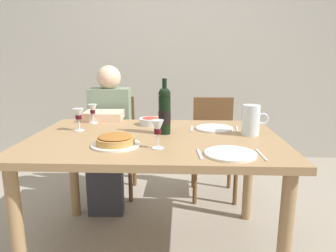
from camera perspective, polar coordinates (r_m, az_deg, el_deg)
The scene contains 19 objects.
ground_plane at distance 2.17m, azimuth -2.25°, elevation -21.72°, with size 8.00×8.00×0.00m, color gray.
back_wall at distance 3.79m, azimuth 0.08°, elevation 15.32°, with size 8.00×0.10×2.80m, color #B2ADA3.
dining_table at distance 1.88m, azimuth -2.43°, elevation -4.69°, with size 1.50×1.00×0.76m.
wine_bottle at distance 1.89m, azimuth -0.65°, elevation 2.86°, with size 0.08×0.08×0.34m.
water_pitcher at distance 1.94m, azimuth 15.13°, elevation 0.74°, with size 0.16×0.11×0.19m.
baked_tart at distance 1.68m, azimuth -9.70°, elevation -2.70°, with size 0.27×0.27×0.06m.
salad_bowl at distance 2.17m, azimuth -3.21°, elevation 0.99°, with size 0.17×0.17×0.05m.
wine_glass_left_diner at distance 2.27m, azimuth -13.80°, elevation 2.89°, with size 0.07×0.07×0.14m.
wine_glass_right_diner at distance 1.59m, azimuth -1.96°, elevation -0.50°, with size 0.07×0.07×0.15m.
wine_glass_centre at distance 2.06m, azimuth -16.27°, elevation 1.96°, with size 0.07×0.07×0.15m.
dinner_plate_left_setting at distance 1.54m, azimuth 11.51°, elevation -5.05°, with size 0.26×0.26×0.01m, color white.
dinner_plate_right_setting at distance 2.06m, azimuth 8.58°, elevation -0.42°, with size 0.25×0.25×0.01m, color white.
fork_left_setting at distance 1.53m, azimuth 5.92°, elevation -5.18°, with size 0.16×0.01×0.01m, color silver.
knife_left_setting at distance 1.57m, azimuth 16.93°, elevation -5.13°, with size 0.18×0.01×0.01m, color silver.
knife_right_setting at distance 2.08m, azimuth 12.69°, elevation -0.55°, with size 0.18×0.01×0.01m, color silver.
spoon_right_setting at distance 2.05m, azimuth 4.41°, elevation -0.48°, with size 0.16×0.01×0.01m, color silver.
chair_left at distance 2.86m, azimuth -9.97°, elevation -2.33°, with size 0.42×0.42×0.87m.
diner_left at distance 2.60m, azimuth -10.96°, elevation -1.14°, with size 0.35×0.52×1.16m.
chair_right at distance 2.79m, azimuth 8.41°, elevation -2.62°, with size 0.40×0.40×0.87m.
Camera 1 is at (0.16, -1.79, 1.23)m, focal length 32.86 mm.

